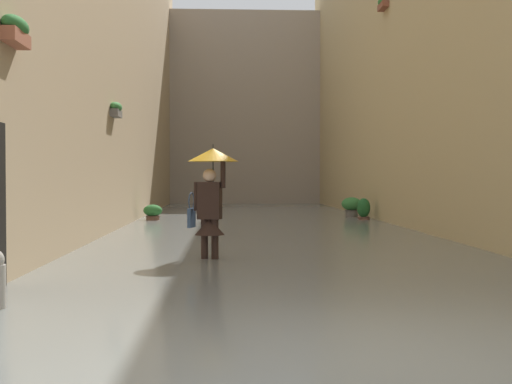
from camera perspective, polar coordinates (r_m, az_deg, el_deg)
The scene contains 9 objects.
ground_plane at distance 19.39m, azimuth 0.35°, elevation -3.22°, with size 71.54×71.54×0.00m, color slate.
flood_water at distance 19.38m, azimuth 0.35°, elevation -2.98°, with size 8.43×34.62×0.17m, color slate.
building_facade_left at distance 20.78m, azimuth 13.97°, elevation 15.64°, with size 2.04×32.62×13.38m.
building_facade_right at distance 20.08m, azimuth -13.59°, elevation 13.23°, with size 2.04×32.62×11.39m.
building_facade_far at distance 34.69m, azimuth -0.98°, elevation 7.04°, with size 11.23×1.80×9.99m, color #A89989.
person_wading at distance 11.02m, azimuth -3.90°, elevation 0.44°, with size 0.85×0.85×2.08m.
potted_plant_mid_right at distance 21.26m, azimuth -8.86°, elevation -1.83°, with size 0.60×0.60×0.65m.
potted_plant_far_left at distance 22.76m, azimuth 8.22°, elevation -1.29°, with size 0.69×0.69×0.84m.
potted_plant_near_left at distance 21.39m, azimuth 9.24°, elevation -1.63°, with size 0.42×0.42×0.85m.
Camera 1 is at (1.02, 4.99, 1.53)m, focal length 46.51 mm.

